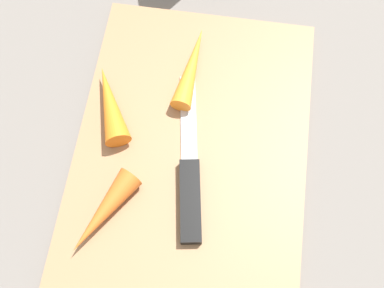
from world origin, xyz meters
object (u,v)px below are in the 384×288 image
knife (190,189)px  cutting_board (192,146)px  carrot_medium (103,213)px  carrot_shortest (110,104)px  carrot_longest (192,66)px

knife → cutting_board: bearing=-3.6°
carrot_medium → carrot_shortest: size_ratio=1.00×
cutting_board → carrot_longest: bearing=-171.5°
cutting_board → knife: knife is taller
carrot_longest → carrot_shortest: 0.11m
cutting_board → carrot_longest: 0.10m
cutting_board → carrot_medium: bearing=-39.9°
carrot_longest → carrot_shortest: (0.06, -0.08, 0.00)m
cutting_board → carrot_shortest: carrot_shortest is taller
cutting_board → knife: size_ratio=1.80×
knife → carrot_shortest: carrot_shortest is taller
cutting_board → carrot_shortest: bearing=-106.8°
carrot_longest → carrot_medium: bearing=166.3°
knife → carrot_shortest: 0.13m
knife → carrot_medium: bearing=105.8°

